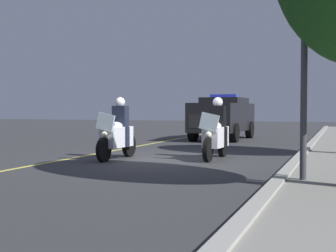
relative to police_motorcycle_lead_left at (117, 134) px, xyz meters
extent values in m
plane|color=#333335|center=(-0.47, 1.12, -0.70)|extent=(80.00, 80.00, 0.00)
cube|color=#9E9B93|center=(-0.47, 4.77, -0.62)|extent=(48.00, 0.24, 0.15)
cube|color=#E0D14C|center=(-0.47, -1.31, -0.70)|extent=(48.00, 0.12, 0.01)
cylinder|color=black|center=(0.76, -0.02, -0.38)|extent=(0.64, 0.13, 0.64)
cylinder|color=black|center=(-0.74, 0.02, -0.38)|extent=(0.64, 0.15, 0.64)
cube|color=silver|center=(0.03, 0.00, -0.08)|extent=(1.21, 0.47, 0.56)
ellipsoid|color=silver|center=(0.08, 0.00, 0.22)|extent=(0.57, 0.33, 0.24)
cube|color=silver|center=(0.66, -0.01, 0.35)|extent=(0.07, 0.56, 0.53)
sphere|color=#F9F4CC|center=(0.72, -0.02, 0.02)|extent=(0.17, 0.17, 0.17)
sphere|color=red|center=(0.53, -0.17, 0.28)|extent=(0.09, 0.09, 0.09)
sphere|color=#1933F2|center=(0.54, 0.15, 0.28)|extent=(0.09, 0.09, 0.09)
cube|color=black|center=(-0.20, 0.00, 0.48)|extent=(0.29, 0.41, 0.60)
cube|color=black|center=(-0.13, 0.20, -0.08)|extent=(0.18, 0.14, 0.56)
cube|color=black|center=(-0.14, -0.20, -0.08)|extent=(0.18, 0.14, 0.56)
sphere|color=silver|center=(-0.18, 0.00, 0.88)|extent=(0.28, 0.28, 0.28)
cylinder|color=black|center=(-0.19, 2.54, -0.38)|extent=(0.64, 0.13, 0.64)
cylinder|color=black|center=(-1.69, 2.57, -0.38)|extent=(0.64, 0.15, 0.64)
cube|color=white|center=(-0.92, 2.56, -0.08)|extent=(1.21, 0.47, 0.56)
ellipsoid|color=white|center=(-0.87, 2.56, 0.22)|extent=(0.57, 0.33, 0.24)
cube|color=silver|center=(-0.29, 2.54, 0.35)|extent=(0.07, 0.56, 0.53)
sphere|color=#F9F4CC|center=(-0.23, 2.54, 0.02)|extent=(0.17, 0.17, 0.17)
sphere|color=red|center=(-0.42, 2.39, 0.28)|extent=(0.09, 0.09, 0.09)
sphere|color=#1933F2|center=(-0.42, 2.71, 0.28)|extent=(0.09, 0.09, 0.09)
cube|color=black|center=(-1.15, 2.56, 0.48)|extent=(0.29, 0.41, 0.60)
cube|color=black|center=(-1.08, 2.76, -0.08)|extent=(0.18, 0.14, 0.56)
cube|color=black|center=(-1.09, 2.36, -0.08)|extent=(0.18, 0.14, 0.56)
sphere|color=white|center=(-1.13, 2.56, 0.88)|extent=(0.28, 0.28, 0.28)
cube|color=black|center=(-9.15, 0.77, 0.32)|extent=(4.94, 2.01, 1.24)
cube|color=black|center=(-9.45, 0.77, 1.02)|extent=(2.44, 1.80, 0.36)
cube|color=#2633D8|center=(-9.25, 0.77, 1.28)|extent=(0.31, 1.21, 0.14)
cube|color=black|center=(-6.75, 0.72, 0.18)|extent=(0.16, 1.62, 0.56)
cylinder|color=black|center=(-7.58, 1.63, -0.30)|extent=(0.81, 0.30, 0.80)
cylinder|color=black|center=(-7.62, -0.17, -0.30)|extent=(0.81, 0.30, 0.80)
cylinder|color=black|center=(-10.68, 1.70, -0.30)|extent=(0.81, 0.30, 0.80)
cylinder|color=black|center=(-10.72, -0.10, -0.30)|extent=(0.81, 0.30, 0.80)
cylinder|color=#38383D|center=(2.81, 5.17, 1.38)|extent=(0.12, 0.12, 3.97)
camera|label=1|loc=(11.73, 5.82, 0.70)|focal=50.51mm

